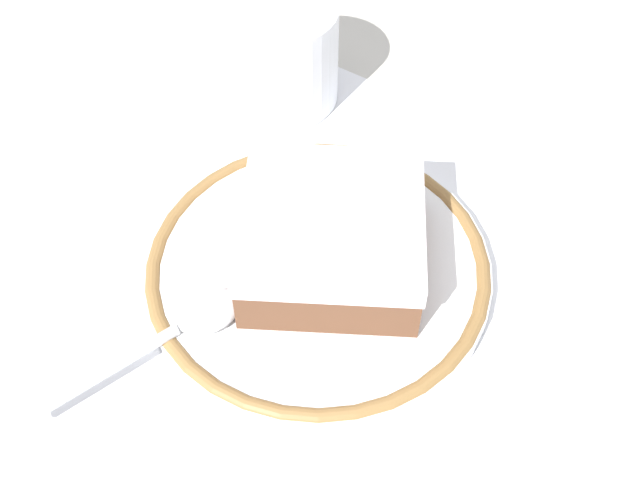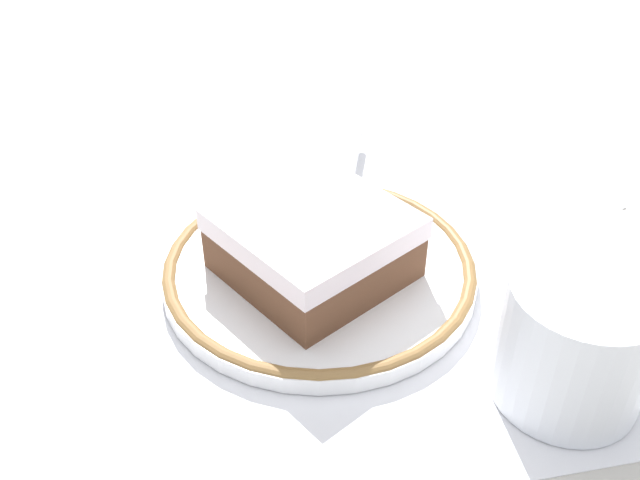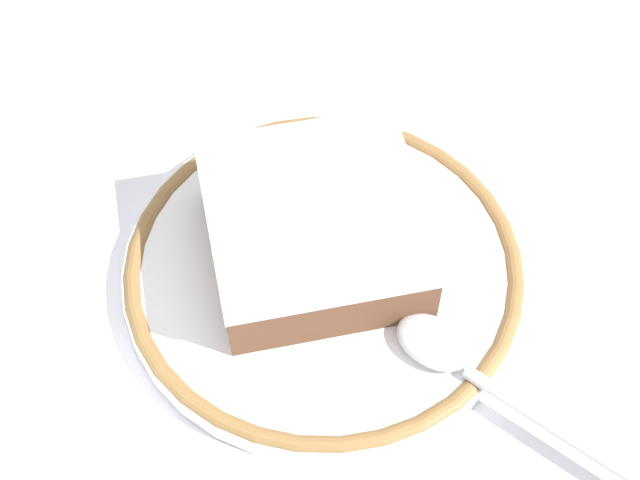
{
  "view_description": "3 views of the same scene",
  "coord_description": "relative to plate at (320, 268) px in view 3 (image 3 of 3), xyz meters",
  "views": [
    {
      "loc": [
        0.18,
        -0.23,
        0.37
      ],
      "look_at": [
        0.03,
        0.0,
        0.03
      ],
      "focal_mm": 44.01,
      "sensor_mm": 36.0,
      "label": 1
    },
    {
      "loc": [
        0.1,
        0.35,
        0.3
      ],
      "look_at": [
        0.03,
        0.0,
        0.03
      ],
      "focal_mm": 40.58,
      "sensor_mm": 36.0,
      "label": 2
    },
    {
      "loc": [
        -0.21,
        -0.08,
        0.39
      ],
      "look_at": [
        0.03,
        0.0,
        0.03
      ],
      "focal_mm": 51.86,
      "sensor_mm": 36.0,
      "label": 3
    }
  ],
  "objects": [
    {
      "name": "placemat",
      "position": [
        -0.03,
        -0.0,
        -0.01
      ],
      "size": [
        0.41,
        0.34,
        0.0
      ],
      "primitive_type": "cube",
      "color": "white",
      "rests_on": "ground_plane"
    },
    {
      "name": "ground_plane",
      "position": [
        -0.03,
        -0.0,
        -0.01
      ],
      "size": [
        2.4,
        2.4,
        0.0
      ],
      "primitive_type": "plane",
      "color": "#B7B2A8"
    },
    {
      "name": "plate",
      "position": [
        0.0,
        0.0,
        0.0
      ],
      "size": [
        0.2,
        0.2,
        0.01
      ],
      "color": "white",
      "rests_on": "placemat"
    },
    {
      "name": "cake_slice",
      "position": [
        0.0,
        0.0,
        0.03
      ],
      "size": [
        0.14,
        0.14,
        0.04
      ],
      "color": "brown",
      "rests_on": "plate"
    },
    {
      "name": "spoon",
      "position": [
        -0.04,
        -0.08,
        0.01
      ],
      "size": [
        0.06,
        0.12,
        0.01
      ],
      "color": "silver",
      "rests_on": "plate"
    }
  ]
}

